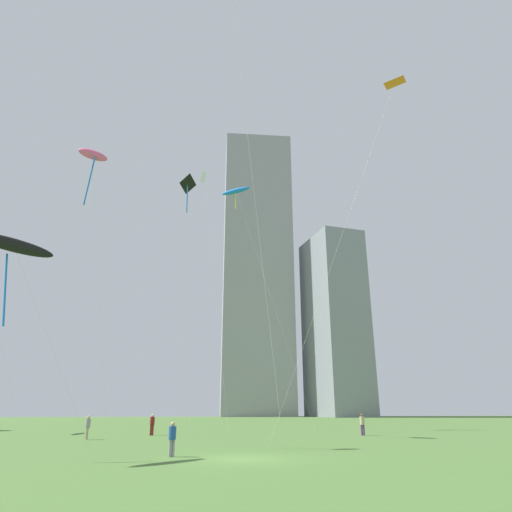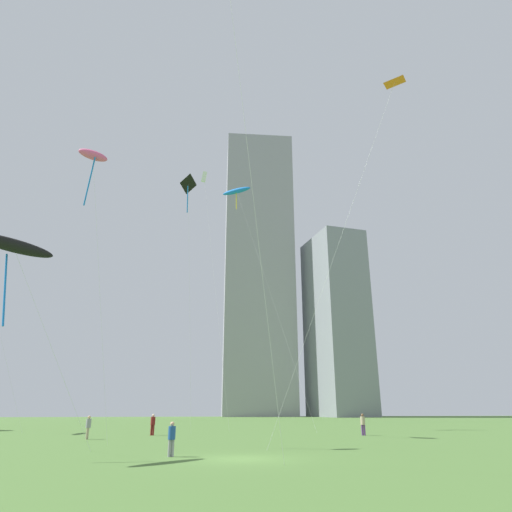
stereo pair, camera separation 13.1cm
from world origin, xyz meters
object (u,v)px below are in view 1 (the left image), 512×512
(person_standing_3, at_px, (152,423))
(kite_flying_7, at_px, (393,86))
(distant_highrise_1, at_px, (257,269))
(distant_highrise_0, at_px, (335,323))
(person_standing_0, at_px, (362,423))
(person_standing_2, at_px, (88,426))
(person_standing_1, at_px, (172,436))
(kite_flying_0, at_px, (203,178))
(kite_flying_5, at_px, (188,188))
(kite_flying_1, at_px, (13,246))
(kite_flying_4, at_px, (93,156))
(kite_flying_2, at_px, (236,191))

(person_standing_3, height_order, kite_flying_7, kite_flying_7)
(person_standing_3, bearing_deg, distant_highrise_1, -85.38)
(person_standing_3, bearing_deg, distant_highrise_0, -99.08)
(kite_flying_7, height_order, distant_highrise_1, distant_highrise_1)
(person_standing_0, xyz_separation_m, person_standing_2, (-23.19, -1.04, -0.07))
(person_standing_1, relative_size, kite_flying_0, 0.05)
(person_standing_1, xyz_separation_m, kite_flying_0, (3.18, 31.57, 31.52))
(kite_flying_5, bearing_deg, kite_flying_1, -118.28)
(kite_flying_7, bearing_deg, kite_flying_4, 160.22)
(kite_flying_2, relative_size, kite_flying_7, 1.29)
(distant_highrise_0, bearing_deg, kite_flying_1, -124.03)
(kite_flying_2, bearing_deg, distant_highrise_1, 76.94)
(kite_flying_0, bearing_deg, person_standing_1, -95.75)
(kite_flying_7, relative_size, distant_highrise_1, 0.23)
(person_standing_1, xyz_separation_m, person_standing_3, (-1.27, 19.88, 0.11))
(person_standing_3, relative_size, kite_flying_7, 0.07)
(kite_flying_1, bearing_deg, person_standing_0, 32.67)
(kite_flying_0, distance_m, distant_highrise_1, 112.10)
(person_standing_0, bearing_deg, person_standing_1, -112.91)
(kite_flying_4, bearing_deg, kite_flying_2, 59.40)
(distant_highrise_0, bearing_deg, person_standing_3, -125.55)
(person_standing_1, distance_m, kite_flying_0, 44.73)
(kite_flying_1, distance_m, kite_flying_4, 12.28)
(person_standing_0, bearing_deg, kite_flying_5, -158.40)
(person_standing_0, bearing_deg, kite_flying_4, -134.89)
(kite_flying_1, bearing_deg, kite_flying_5, 61.72)
(person_standing_2, distance_m, distant_highrise_1, 138.81)
(person_standing_3, xyz_separation_m, distant_highrise_0, (57.67, 101.42, 29.52))
(person_standing_1, relative_size, kite_flying_5, 0.07)
(kite_flying_1, relative_size, distant_highrise_1, 0.10)
(kite_flying_2, bearing_deg, kite_flying_5, -116.00)
(kite_flying_2, height_order, distant_highrise_0, distant_highrise_0)
(person_standing_0, xyz_separation_m, kite_flying_0, (-13.94, 15.46, 31.38))
(person_standing_0, distance_m, person_standing_1, 23.52)
(person_standing_1, xyz_separation_m, person_standing_2, (-6.07, 15.08, 0.07))
(kite_flying_7, bearing_deg, kite_flying_0, 108.34)
(kite_flying_1, bearing_deg, kite_flying_7, -0.54)
(kite_flying_1, height_order, kite_flying_5, kite_flying_5)
(person_standing_2, distance_m, distant_highrise_0, 126.73)
(kite_flying_5, xyz_separation_m, kite_flying_7, (13.20, -17.33, 0.44))
(kite_flying_1, relative_size, kite_flying_4, 0.51)
(kite_flying_7, bearing_deg, person_standing_0, 78.86)
(person_standing_0, height_order, kite_flying_1, kite_flying_1)
(person_standing_0, xyz_separation_m, distant_highrise_1, (15.25, 121.66, 52.25))
(person_standing_1, relative_size, distant_highrise_1, 0.01)
(person_standing_1, bearing_deg, distant_highrise_0, 45.07)
(person_standing_0, xyz_separation_m, person_standing_1, (-17.12, -16.12, -0.14))
(kite_flying_2, xyz_separation_m, kite_flying_5, (-7.00, -14.36, -7.48))
(person_standing_2, xyz_separation_m, kite_flying_1, (-2.50, -15.44, 9.08))
(person_standing_0, height_order, distant_highrise_0, distant_highrise_0)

